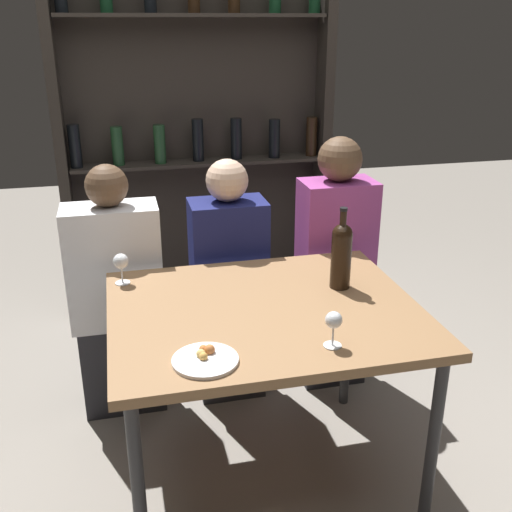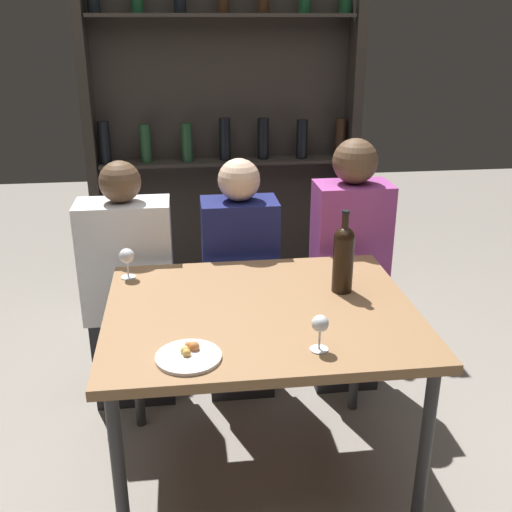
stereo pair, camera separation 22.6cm
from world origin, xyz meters
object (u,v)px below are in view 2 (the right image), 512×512
object	(u,v)px
seated_person_left	(130,295)
seated_person_center	(240,288)
wine_bottle	(343,256)
wine_glass_0	(320,326)
food_plate_0	(189,356)
wine_glass_1	(127,257)
seated_person_right	(348,274)

from	to	relation	value
seated_person_left	seated_person_center	size ratio (longest dim) A/B	1.00
wine_bottle	wine_glass_0	size ratio (longest dim) A/B	2.65
wine_glass_0	food_plate_0	size ratio (longest dim) A/B	0.59
seated_person_left	wine_bottle	bearing A→B (deg)	-31.58
wine_bottle	food_plate_0	size ratio (longest dim) A/B	1.57
wine_glass_1	seated_person_center	world-z (taller)	seated_person_center
wine_glass_1	seated_person_right	world-z (taller)	seated_person_right
wine_glass_1	seated_person_center	distance (m)	0.65
food_plate_0	seated_person_right	xyz separation A→B (m)	(0.78, 0.96, -0.18)
wine_glass_0	seated_person_center	xyz separation A→B (m)	(-0.16, 0.96, -0.30)
seated_person_right	wine_bottle	bearing A→B (deg)	-108.95
seated_person_right	food_plate_0	bearing A→B (deg)	-129.29
wine_bottle	wine_glass_0	bearing A→B (deg)	-113.50
food_plate_0	seated_person_left	bearing A→B (deg)	105.45
wine_bottle	seated_person_right	size ratio (longest dim) A/B	0.26
wine_glass_1	seated_person_left	world-z (taller)	seated_person_left
wine_bottle	food_plate_0	xyz separation A→B (m)	(-0.60, -0.43, -0.14)
seated_person_center	seated_person_right	size ratio (longest dim) A/B	0.94
wine_bottle	food_plate_0	distance (m)	0.75
seated_person_left	food_plate_0	bearing A→B (deg)	-74.55
wine_glass_1	food_plate_0	xyz separation A→B (m)	(0.23, -0.66, -0.08)
wine_glass_0	wine_glass_1	xyz separation A→B (m)	(-0.65, 0.66, 0.00)
wine_glass_1	seated_person_left	distance (m)	0.43
wine_glass_1	seated_person_right	xyz separation A→B (m)	(1.02, 0.30, -0.26)
wine_bottle	wine_glass_1	distance (m)	0.87
food_plate_0	seated_person_right	bearing A→B (deg)	50.71
food_plate_0	seated_person_left	distance (m)	1.02
wine_glass_0	food_plate_0	distance (m)	0.42
wine_glass_0	wine_bottle	bearing A→B (deg)	66.50
food_plate_0	seated_person_center	bearing A→B (deg)	75.06
food_plate_0	seated_person_right	distance (m)	1.25
wine_bottle	wine_glass_1	xyz separation A→B (m)	(-0.83, 0.23, -0.06)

